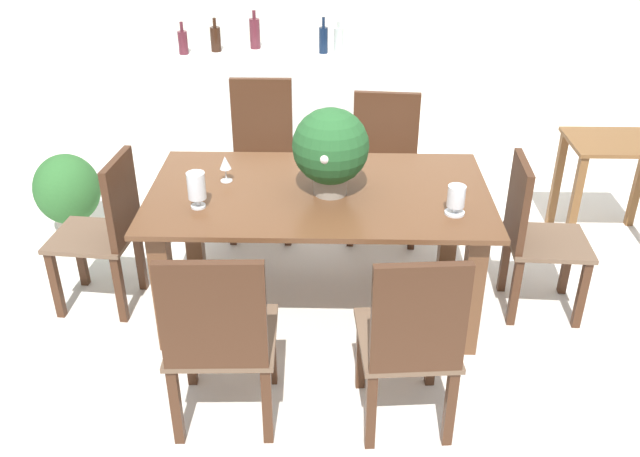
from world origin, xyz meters
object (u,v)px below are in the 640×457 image
object	(u,v)px
wine_bottle_dark	(183,42)
wine_bottle_amber	(323,40)
wine_glass	(225,164)
chair_near_right	(412,339)
flower_centerpiece	(331,148)
wine_bottle_clear	(255,33)
chair_foot_end	(533,231)
kitchen_counter	(255,110)
wine_bottle_tall	(216,39)
wine_bottle_green	(339,39)
side_table	(614,167)
chair_far_left	(262,151)
chair_head_end	(108,227)
chair_near_left	(219,335)
crystal_vase_left	(456,198)
crystal_vase_center_near	(197,187)
chair_far_right	(385,157)
potted_plant_floor	(68,192)
dining_table	(319,215)

from	to	relation	value
wine_bottle_dark	wine_bottle_amber	bearing A→B (deg)	2.78
wine_glass	wine_bottle_dark	bearing A→B (deg)	107.38
chair_near_right	flower_centerpiece	world-z (taller)	flower_centerpiece
wine_bottle_clear	chair_foot_end	bearing A→B (deg)	-50.63
kitchen_counter	wine_bottle_tall	size ratio (longest dim) A/B	7.49
chair_near_right	wine_bottle_green	xyz separation A→B (m)	(-0.32, 2.99, 0.51)
kitchen_counter	side_table	distance (m)	2.73
wine_glass	wine_bottle_dark	distance (m)	1.92
chair_far_left	wine_bottle_green	world-z (taller)	wine_bottle_green
chair_far_left	side_table	xyz separation A→B (m)	(2.29, -0.16, -0.02)
side_table	wine_bottle_amber	bearing A→B (deg)	148.59
chair_head_end	wine_glass	size ratio (longest dim) A/B	6.28
wine_bottle_green	wine_glass	bearing A→B (deg)	-107.70
flower_centerpiece	chair_near_left	bearing A→B (deg)	-116.18
crystal_vase_left	crystal_vase_center_near	size ratio (longest dim) A/B	0.80
wine_bottle_tall	wine_bottle_amber	world-z (taller)	wine_bottle_amber
chair_far_right	chair_near_right	xyz separation A→B (m)	(0.00, -1.95, 0.01)
crystal_vase_center_near	wine_bottle_amber	world-z (taller)	wine_bottle_amber
side_table	wine_glass	bearing A→B (deg)	-163.46
wine_glass	kitchen_counter	xyz separation A→B (m)	(-0.06, 1.91, -0.37)
wine_glass	wine_bottle_clear	bearing A→B (deg)	91.17
flower_centerpiece	side_table	bearing A→B (deg)	24.83
chair_foot_end	potted_plant_floor	size ratio (longest dim) A/B	1.58
chair_near_left	wine_bottle_tall	world-z (taller)	wine_bottle_tall
wine_bottle_dark	wine_bottle_tall	bearing A→B (deg)	20.03
crystal_vase_center_near	dining_table	bearing A→B (deg)	18.62
wine_glass	chair_far_right	bearing A→B (deg)	43.20
chair_near_right	wine_bottle_tall	size ratio (longest dim) A/B	3.82
crystal_vase_center_near	wine_glass	size ratio (longest dim) A/B	1.30
kitchen_counter	chair_near_right	bearing A→B (deg)	-71.71
chair_near_left	side_table	size ratio (longest dim) A/B	1.35
wine_glass	wine_bottle_amber	xyz separation A→B (m)	(0.50, 1.87, 0.20)
chair_near_right	side_table	world-z (taller)	chair_near_right
kitchen_counter	side_table	size ratio (longest dim) A/B	2.65
wine_bottle_green	wine_bottle_dark	bearing A→B (deg)	-175.32
chair_head_end	crystal_vase_left	world-z (taller)	chair_head_end
chair_near_left	wine_bottle_dark	xyz separation A→B (m)	(-0.67, 2.90, 0.50)
chair_near_right	wine_bottle_green	bearing A→B (deg)	-88.67
chair_foot_end	crystal_vase_left	world-z (taller)	chair_foot_end
chair_foot_end	wine_glass	size ratio (longest dim) A/B	6.22
dining_table	flower_centerpiece	distance (m)	0.41
chair_far_right	chair_far_left	bearing A→B (deg)	-175.66
chair_head_end	wine_bottle_tall	bearing A→B (deg)	176.29
chair_head_end	chair_near_left	distance (m)	1.23
chair_foot_end	crystal_vase_left	xyz separation A→B (m)	(-0.49, -0.25, 0.32)
dining_table	wine_bottle_tall	size ratio (longest dim) A/B	7.18
dining_table	wine_bottle_clear	bearing A→B (deg)	104.68
chair_far_left	wine_bottle_clear	bearing A→B (deg)	97.15
chair_foot_end	potted_plant_floor	bearing A→B (deg)	77.33
crystal_vase_center_near	wine_bottle_clear	world-z (taller)	wine_bottle_clear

